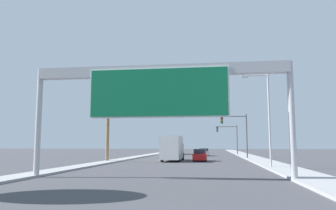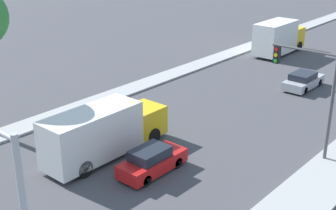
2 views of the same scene
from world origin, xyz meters
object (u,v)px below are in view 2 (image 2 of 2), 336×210
Objects in this scene: car_near_left at (303,81)px; traffic_light_near_intersection at (313,85)px; truck_box_secondary at (103,132)px; truck_box_primary at (278,38)px; car_mid_right at (152,161)px.

traffic_light_near_intersection is (5.53, -11.13, 3.80)m from car_near_left.
car_near_left is at bearing 116.44° from traffic_light_near_intersection.
traffic_light_near_intersection is (9.03, 8.22, 2.84)m from truck_box_secondary.
car_near_left is 0.52× the size of truck_box_secondary.
truck_box_primary is at bearing 129.72° from car_near_left.
traffic_light_near_intersection reaches higher than car_mid_right.
truck_box_primary is (-7.00, 27.32, 1.06)m from car_mid_right.
truck_box_primary is 1.09× the size of traffic_light_near_intersection.
car_mid_right is 0.63× the size of traffic_light_near_intersection.
traffic_light_near_intersection reaches higher than truck_box_primary.
car_mid_right is at bearing 7.49° from truck_box_secondary.
truck_box_secondary is (-3.50, -19.35, 0.95)m from car_near_left.
car_near_left is at bearing 90.00° from car_mid_right.
car_near_left is 11.01m from truck_box_primary.
car_near_left is 1.04× the size of car_mid_right.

